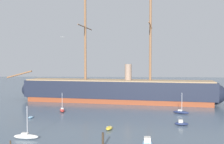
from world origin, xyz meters
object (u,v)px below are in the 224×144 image
(dinghy_mid_left, at_px, (31,117))
(sailboat_alongside_stern, at_px, (181,112))
(tall_ship, at_px, (117,91))
(motorboat_mid_right, at_px, (181,123))
(dinghy_near_centre, at_px, (109,128))
(mooring_piling_left_pair, at_px, (103,140))
(motorboat_far_right, at_px, (199,102))
(sailboat_foreground_left, at_px, (26,136))
(motorboat_foreground_right, at_px, (147,143))
(motorboat_distant_centre, at_px, (118,96))
(seagull_in_flight, at_px, (62,37))
(dinghy_far_left, at_px, (31,100))
(sailboat_alongside_bow, at_px, (62,110))

(dinghy_mid_left, distance_m, sailboat_alongside_stern, 37.86)
(tall_ship, relative_size, motorboat_mid_right, 24.66)
(dinghy_near_centre, xyz_separation_m, mooring_piling_left_pair, (-0.18, -11.10, 0.88))
(mooring_piling_left_pair, bearing_deg, motorboat_mid_right, 45.45)
(dinghy_mid_left, xyz_separation_m, motorboat_far_right, (45.91, 23.21, 0.48))
(sailboat_foreground_left, xyz_separation_m, motorboat_foreground_right, (20.97, -2.81, 0.07))
(sailboat_foreground_left, distance_m, motorboat_far_right, 56.90)
(motorboat_mid_right, distance_m, mooring_piling_left_pair, 21.84)
(motorboat_distant_centre, bearing_deg, seagull_in_flight, -107.65)
(sailboat_foreground_left, distance_m, dinghy_near_centre, 15.89)
(tall_ship, xyz_separation_m, dinghy_far_left, (-30.26, 1.99, -3.57))
(dinghy_mid_left, height_order, sailboat_alongside_bow, sailboat_alongside_bow)
(dinghy_mid_left, relative_size, sailboat_alongside_bow, 0.39)
(dinghy_far_left, bearing_deg, tall_ship, -3.77)
(motorboat_foreground_right, height_order, sailboat_alongside_stern, sailboat_alongside_stern)
(dinghy_near_centre, distance_m, dinghy_mid_left, 21.74)
(tall_ship, bearing_deg, dinghy_near_centre, -90.01)
(dinghy_far_left, height_order, seagull_in_flight, seagull_in_flight)
(sailboat_alongside_stern, xyz_separation_m, motorboat_distant_centre, (-17.71, 30.38, 0.25))
(motorboat_mid_right, distance_m, motorboat_distant_centre, 45.72)
(motorboat_mid_right, distance_m, motorboat_far_right, 30.39)
(mooring_piling_left_pair, relative_size, seagull_in_flight, 2.41)
(dinghy_mid_left, xyz_separation_m, motorboat_mid_right, (34.69, -5.03, 0.21))
(sailboat_foreground_left, xyz_separation_m, dinghy_near_centre, (14.11, 7.30, -0.17))
(sailboat_alongside_bow, bearing_deg, dinghy_mid_left, -122.14)
(motorboat_foreground_right, bearing_deg, sailboat_alongside_bow, 126.65)
(dinghy_far_left, relative_size, seagull_in_flight, 2.99)
(motorboat_foreground_right, relative_size, sailboat_alongside_stern, 0.70)
(sailboat_foreground_left, bearing_deg, motorboat_distant_centre, 75.76)
(tall_ship, xyz_separation_m, motorboat_mid_right, (15.12, -31.20, -3.46))
(tall_ship, relative_size, motorboat_far_right, 15.25)
(motorboat_foreground_right, relative_size, motorboat_mid_right, 1.26)
(motorboat_foreground_right, bearing_deg, seagull_in_flight, 132.62)
(dinghy_near_centre, xyz_separation_m, dinghy_far_left, (-30.25, 37.65, 0.01))
(sailboat_alongside_bow, bearing_deg, mooring_piling_left_pair, -64.46)
(tall_ship, height_order, seagull_in_flight, tall_ship)
(motorboat_far_right, bearing_deg, sailboat_foreground_left, -135.33)
(motorboat_foreground_right, bearing_deg, sailboat_alongside_stern, 68.66)
(motorboat_mid_right, bearing_deg, motorboat_foreground_right, -119.58)
(sailboat_alongside_bow, height_order, dinghy_far_left, sailboat_alongside_bow)
(motorboat_distant_centre, bearing_deg, sailboat_alongside_stern, -59.76)
(motorboat_mid_right, height_order, motorboat_distant_centre, motorboat_distant_centre)
(dinghy_near_centre, relative_size, sailboat_alongside_stern, 0.52)
(sailboat_foreground_left, xyz_separation_m, dinghy_mid_left, (-5.45, 16.79, -0.26))
(motorboat_foreground_right, height_order, dinghy_near_centre, motorboat_foreground_right)
(sailboat_alongside_stern, height_order, motorboat_distant_centre, sailboat_alongside_stern)
(sailboat_alongside_bow, bearing_deg, motorboat_far_right, 19.80)
(tall_ship, bearing_deg, mooring_piling_left_pair, -90.23)
(motorboat_distant_centre, bearing_deg, motorboat_far_right, -29.20)
(sailboat_foreground_left, bearing_deg, motorboat_foreground_right, -7.63)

